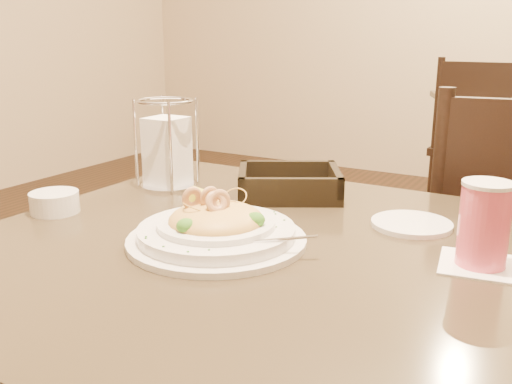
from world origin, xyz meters
The scene contains 9 objects.
main_table centered at (0.00, 0.00, 0.49)m, with size 0.90×0.90×0.72m.
dining_chair_near centered at (0.33, 0.71, 0.50)m, with size 0.48×0.48×0.93m.
dining_chair_far centered at (-0.03, 2.37, 0.50)m, with size 0.43×0.43×0.93m.
pasta_bowl centered at (-0.04, -0.03, 0.74)m, with size 0.31×0.29×0.09m.
drink_glass centered at (0.34, 0.09, 0.78)m, with size 0.13×0.13×0.13m.
bread_basket centered at (-0.07, 0.28, 0.74)m, with size 0.26×0.25×0.06m.
napkin_caddy centered at (-0.33, 0.21, 0.80)m, with size 0.12×0.12×0.19m.
side_plate centered at (0.20, 0.21, 0.72)m, with size 0.14×0.14×0.01m, color white.
butter_ramekin centered at (-0.40, -0.05, 0.74)m, with size 0.09×0.09×0.04m, color white.
Camera 1 is at (0.44, -0.74, 1.04)m, focal length 40.00 mm.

